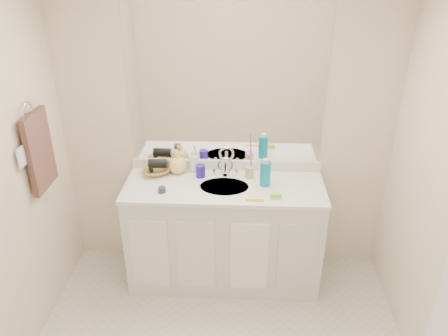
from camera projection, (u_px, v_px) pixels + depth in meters
name	position (u px, v px, depth m)	size (l,w,h in m)	color
wall_back	(226.00, 132.00, 3.41)	(2.60, 0.02, 2.40)	#F7E2C1
vanity_cabinet	(224.00, 234.00, 3.51)	(1.50, 0.55, 0.85)	silver
countertop	(224.00, 187.00, 3.31)	(1.52, 0.57, 0.03)	white
backsplash	(226.00, 165.00, 3.52)	(1.52, 0.03, 0.08)	white
sink_basin	(224.00, 188.00, 3.30)	(0.37, 0.37, 0.02)	#B5B39E
faucet	(225.00, 169.00, 3.43)	(0.02, 0.02, 0.11)	silver
mirror	(226.00, 87.00, 3.24)	(1.48, 0.01, 1.20)	white
blue_mug	(201.00, 171.00, 3.40)	(0.07, 0.07, 0.10)	#291698
tan_cup	(249.00, 172.00, 3.40)	(0.07, 0.07, 0.09)	beige
toothbrush	(251.00, 160.00, 3.35)	(0.01, 0.01, 0.21)	#F74199
mouthwash_bottle	(265.00, 174.00, 3.27)	(0.08, 0.08, 0.19)	#0E82A8
soap_dish	(276.00, 197.00, 3.14)	(0.09, 0.07, 0.01)	white
green_soap	(276.00, 195.00, 3.13)	(0.07, 0.05, 0.03)	#90E838
orange_comb	(254.00, 200.00, 3.10)	(0.13, 0.03, 0.01)	orange
dark_jar	(162.00, 190.00, 3.20)	(0.06, 0.06, 0.04)	#2F3035
soap_bottle_white	(194.00, 161.00, 3.47)	(0.07, 0.07, 0.18)	white
soap_bottle_cream	(178.00, 162.00, 3.47)	(0.07, 0.08, 0.16)	beige
soap_bottle_yellow	(177.00, 162.00, 3.45)	(0.15, 0.15, 0.19)	#FED962
wicker_basket	(156.00, 171.00, 3.46)	(0.21, 0.21, 0.05)	#A98344
hair_dryer	(158.00, 164.00, 3.43)	(0.07, 0.07, 0.14)	black
towel_ring	(28.00, 109.00, 2.84)	(0.11, 0.11, 0.01)	silver
hand_towel	(40.00, 151.00, 2.97)	(0.04, 0.32, 0.55)	#3F2721
switch_plate	(21.00, 157.00, 2.77)	(0.01, 0.09, 0.13)	white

